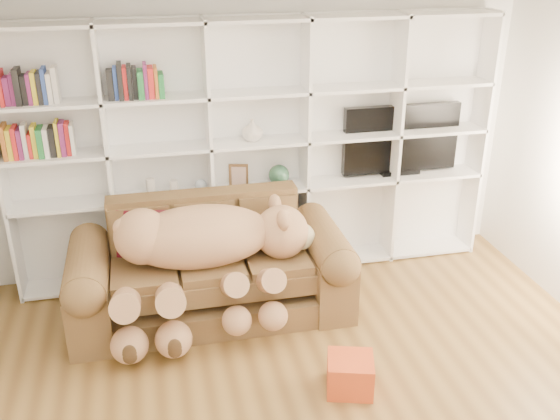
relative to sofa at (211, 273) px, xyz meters
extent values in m
plane|color=white|center=(0.55, -1.65, 2.33)|extent=(5.00, 5.00, 0.00)
cube|color=silver|center=(0.55, 0.85, 0.98)|extent=(5.00, 0.02, 2.70)
cube|color=white|center=(0.55, 0.81, 0.83)|extent=(4.40, 0.03, 2.40)
cube|color=white|center=(-1.65, 0.65, 0.83)|extent=(0.03, 0.35, 2.40)
cube|color=white|center=(-0.77, 0.65, 0.83)|extent=(0.03, 0.35, 2.40)
cube|color=white|center=(0.11, 0.65, 0.83)|extent=(0.03, 0.35, 2.40)
cube|color=white|center=(0.99, 0.65, 0.83)|extent=(0.03, 0.35, 2.40)
cube|color=white|center=(1.87, 0.65, 0.83)|extent=(0.03, 0.35, 2.40)
cube|color=white|center=(2.75, 0.65, 0.83)|extent=(0.03, 0.35, 2.40)
cube|color=white|center=(0.55, 0.65, -0.34)|extent=(4.40, 0.35, 0.03)
cube|color=white|center=(0.55, 0.65, 0.48)|extent=(4.40, 0.35, 0.03)
cube|color=white|center=(0.55, 0.65, 0.93)|extent=(4.40, 0.35, 0.03)
cube|color=white|center=(0.55, 0.65, 1.38)|extent=(4.40, 0.35, 0.03)
cube|color=white|center=(0.55, 0.65, 2.00)|extent=(4.40, 0.35, 0.03)
cube|color=brown|center=(0.00, -0.04, -0.25)|extent=(2.22, 0.90, 0.23)
cube|color=brown|center=(0.00, -0.06, 0.10)|extent=(1.65, 0.74, 0.32)
cube|color=brown|center=(0.00, 0.35, 0.32)|extent=(1.65, 0.21, 0.58)
cube|color=brown|center=(-0.99, -0.04, -0.08)|extent=(0.34, 1.01, 0.58)
cube|color=brown|center=(0.99, -0.04, -0.08)|extent=(0.34, 1.01, 0.58)
cylinder|color=brown|center=(-0.99, -0.04, 0.21)|extent=(0.34, 0.95, 0.34)
cylinder|color=brown|center=(0.99, -0.04, 0.21)|extent=(0.34, 0.95, 0.34)
ellipsoid|color=tan|center=(-0.08, -0.10, 0.41)|extent=(1.20, 0.58, 0.52)
sphere|color=tan|center=(-0.53, -0.10, 0.46)|extent=(0.45, 0.45, 0.45)
sphere|color=tan|center=(0.60, -0.10, 0.38)|extent=(0.45, 0.45, 0.45)
sphere|color=#C9B585|center=(0.78, -0.10, 0.31)|extent=(0.23, 0.23, 0.23)
sphere|color=#3C2815|center=(0.86, -0.10, 0.30)|extent=(0.07, 0.07, 0.07)
ellipsoid|color=tan|center=(0.58, -0.26, 0.56)|extent=(0.11, 0.18, 0.18)
ellipsoid|color=tan|center=(0.58, 0.06, 0.56)|extent=(0.11, 0.18, 0.18)
sphere|color=tan|center=(-0.68, -0.10, 0.55)|extent=(0.15, 0.15, 0.15)
cylinder|color=tan|center=(0.13, -0.44, 0.13)|extent=(0.20, 0.55, 0.40)
cylinder|color=tan|center=(0.41, -0.44, 0.13)|extent=(0.20, 0.55, 0.40)
cylinder|color=tan|center=(-0.70, -0.44, 0.09)|extent=(0.23, 0.64, 0.47)
cylinder|color=tan|center=(-0.37, -0.44, 0.09)|extent=(0.23, 0.64, 0.47)
sphere|color=tan|center=(0.13, -0.62, -0.10)|extent=(0.24, 0.24, 0.24)
sphere|color=tan|center=(0.41, -0.62, -0.10)|extent=(0.24, 0.24, 0.24)
sphere|color=tan|center=(-0.70, -0.62, -0.18)|extent=(0.29, 0.29, 0.29)
sphere|color=tan|center=(-0.37, -0.62, -0.18)|extent=(0.29, 0.29, 0.29)
cube|color=maroon|center=(-0.53, 0.16, 0.34)|extent=(0.48, 0.36, 0.45)
cube|color=#CE461B|center=(0.84, -1.25, -0.24)|extent=(0.40, 0.39, 0.26)
cube|color=black|center=(1.96, 0.70, 0.85)|extent=(1.15, 0.08, 0.66)
cube|color=black|center=(1.96, 0.70, 0.52)|extent=(0.38, 0.18, 0.04)
cube|color=#51361B|center=(0.36, 0.65, 0.62)|extent=(0.18, 0.07, 0.22)
sphere|color=#2F5C40|center=(0.75, 0.65, 0.59)|extent=(0.19, 0.19, 0.19)
cylinder|color=silver|center=(-0.43, 0.65, 0.58)|extent=(0.10, 0.10, 0.16)
cylinder|color=silver|center=(-0.23, 0.65, 0.56)|extent=(0.10, 0.10, 0.13)
sphere|color=silver|center=(0.01, 0.65, 0.56)|extent=(0.11, 0.11, 0.11)
imported|color=beige|center=(0.50, 0.65, 1.04)|extent=(0.24, 0.24, 0.20)
camera|label=1|loc=(-0.44, -4.66, 2.68)|focal=40.00mm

